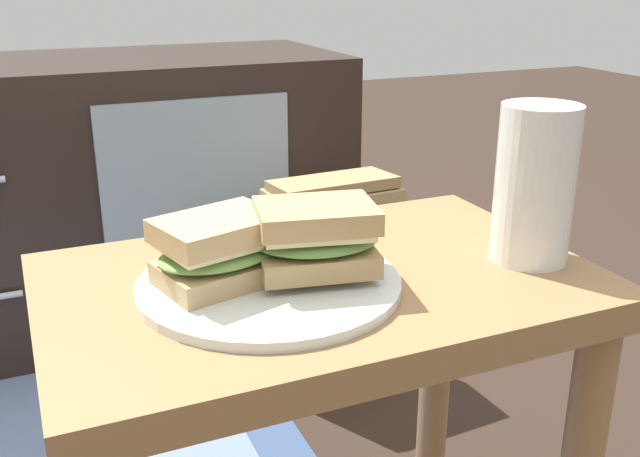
{
  "coord_description": "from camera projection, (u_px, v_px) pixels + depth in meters",
  "views": [
    {
      "loc": [
        -0.27,
        -0.63,
        0.76
      ],
      "look_at": [
        0.0,
        0.0,
        0.51
      ],
      "focal_mm": 40.9,
      "sensor_mm": 36.0,
      "label": 1
    }
  ],
  "objects": [
    {
      "name": "sandwich_front",
      "position": [
        220.0,
        251.0,
        0.69
      ],
      "size": [
        0.14,
        0.11,
        0.07
      ],
      "color": "tan",
      "rests_on": "plate"
    },
    {
      "name": "side_table",
      "position": [
        320.0,
        352.0,
        0.78
      ],
      "size": [
        0.56,
        0.36,
        0.46
      ],
      "color": "olive",
      "rests_on": "ground"
    },
    {
      "name": "paper_bag",
      "position": [
        332.0,
        281.0,
        1.37
      ],
      "size": [
        0.24,
        0.14,
        0.4
      ],
      "color": "tan",
      "rests_on": "ground"
    },
    {
      "name": "beer_glass",
      "position": [
        534.0,
        187.0,
        0.76
      ],
      "size": [
        0.08,
        0.08,
        0.17
      ],
      "color": "silver",
      "rests_on": "side_table"
    },
    {
      "name": "sandwich_back",
      "position": [
        316.0,
        237.0,
        0.71
      ],
      "size": [
        0.14,
        0.11,
        0.07
      ],
      "color": "tan",
      "rests_on": "plate"
    },
    {
      "name": "plate",
      "position": [
        269.0,
        284.0,
        0.71
      ],
      "size": [
        0.26,
        0.26,
        0.01
      ],
      "primitive_type": "cylinder",
      "color": "silver",
      "rests_on": "side_table"
    },
    {
      "name": "tv_cabinet",
      "position": [
        121.0,
        192.0,
        1.6
      ],
      "size": [
        0.96,
        0.46,
        0.58
      ],
      "color": "black",
      "rests_on": "ground"
    }
  ]
}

